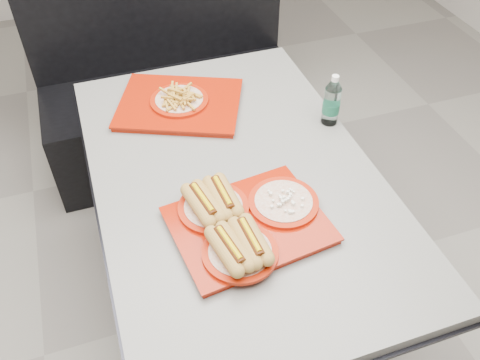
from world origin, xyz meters
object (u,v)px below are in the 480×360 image
object	(u,v)px
booth_bench	(170,85)
tray_far	(179,102)
tray_near	(243,222)
diner_table	(235,207)
water_bottle	(332,103)

from	to	relation	value
booth_bench	tray_far	size ratio (longest dim) A/B	2.45
tray_near	tray_far	xyz separation A→B (m)	(-0.03, 0.65, -0.01)
diner_table	booth_bench	bearing A→B (deg)	90.00
booth_bench	water_bottle	size ratio (longest dim) A/B	6.91
booth_bench	tray_near	xyz separation A→B (m)	(-0.06, -1.33, 0.38)
diner_table	tray_far	bearing A→B (deg)	101.54
tray_near	water_bottle	bearing A→B (deg)	39.52
tray_near	water_bottle	size ratio (longest dim) A/B	2.42
water_bottle	diner_table	bearing A→B (deg)	-160.22
tray_near	tray_far	bearing A→B (deg)	92.50
tray_near	water_bottle	distance (m)	0.61
diner_table	water_bottle	distance (m)	0.50
booth_bench	diner_table	bearing A→B (deg)	-90.00
booth_bench	water_bottle	xyz separation A→B (m)	(0.41, -0.95, 0.43)
diner_table	tray_far	world-z (taller)	tray_far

